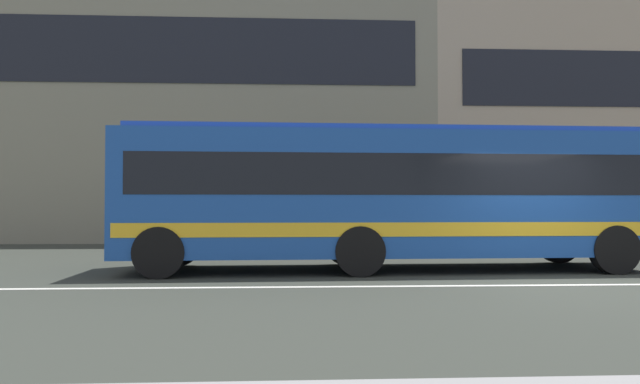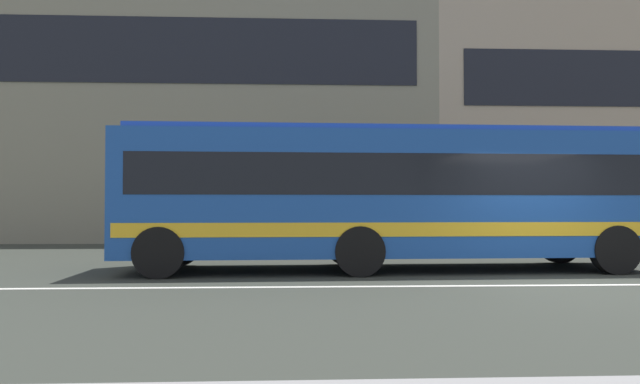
# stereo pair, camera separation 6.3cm
# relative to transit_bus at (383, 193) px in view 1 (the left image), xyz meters

# --- Properties ---
(ground_plane) EXTENTS (160.00, 160.00, 0.00)m
(ground_plane) POSITION_rel_transit_bus_xyz_m (2.87, -2.59, -1.69)
(ground_plane) COLOR #32362F
(lane_centre_line) EXTENTS (60.00, 0.16, 0.01)m
(lane_centre_line) POSITION_rel_transit_bus_xyz_m (2.87, -2.59, -1.69)
(lane_centre_line) COLOR silver
(lane_centre_line) RESTS_ON ground_plane
(apartment_block_left) EXTENTS (21.71, 9.23, 12.48)m
(apartment_block_left) POSITION_rel_transit_bus_xyz_m (-7.26, 13.60, 4.55)
(apartment_block_left) COLOR gray
(apartment_block_left) RESTS_ON ground_plane
(transit_bus) EXTENTS (11.27, 2.91, 3.06)m
(transit_bus) POSITION_rel_transit_bus_xyz_m (0.00, 0.00, 0.00)
(transit_bus) COLOR #1C4A9B
(transit_bus) RESTS_ON ground_plane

